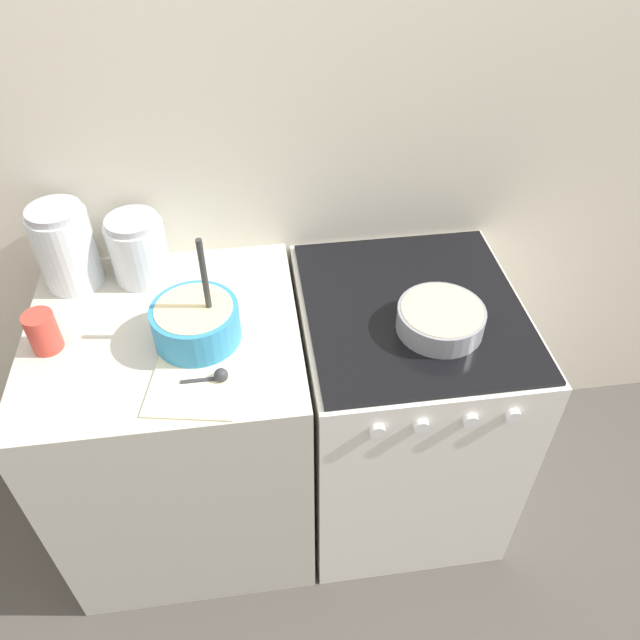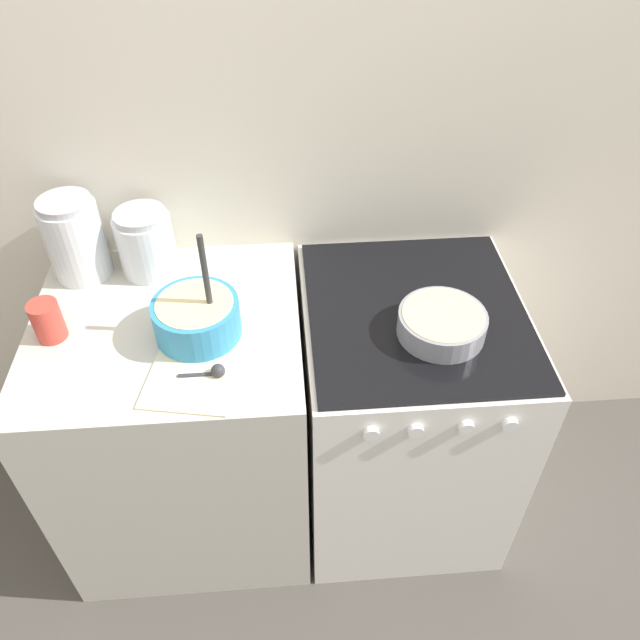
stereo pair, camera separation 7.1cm
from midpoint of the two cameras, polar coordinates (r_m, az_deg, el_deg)
ground_plane at (r=2.26m, az=-1.42°, el=-23.07°), size 12.00×12.00×0.00m
wall_back at (r=1.87m, az=-4.78°, el=15.00°), size 4.49×0.05×2.40m
countertop_cabinet at (r=2.08m, az=-13.19°, el=-9.85°), size 0.74×0.70×0.90m
stove at (r=2.10m, az=6.36°, el=-7.98°), size 0.64×0.72×0.90m
mixing_bowl at (r=1.66m, az=-12.49°, el=-0.16°), size 0.23×0.23×0.32m
baking_pan at (r=1.69m, az=9.79°, el=0.13°), size 0.24×0.24×0.07m
storage_jar_left at (r=1.94m, az=-23.11°, el=5.76°), size 0.17×0.17×0.25m
storage_jar_middle at (r=1.90m, az=-17.26°, el=5.92°), size 0.17×0.17×0.20m
tin_can at (r=1.77m, az=-25.08°, el=-1.00°), size 0.08×0.08×0.11m
recipe_page at (r=1.61m, az=-12.33°, el=-4.76°), size 0.27×0.33×0.01m
measuring_spoon at (r=1.58m, az=-10.75°, el=-5.11°), size 0.12×0.04×0.04m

